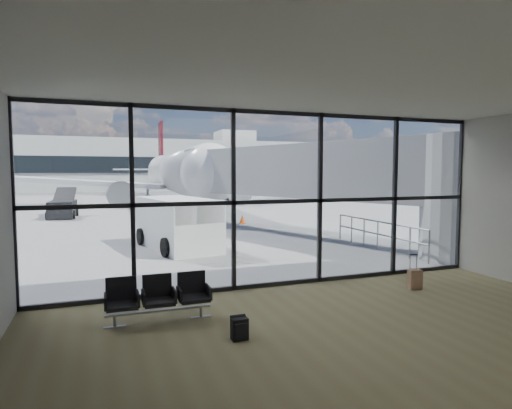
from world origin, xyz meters
TOP-DOWN VIEW (x-y plane):
  - ground at (0.00, 40.00)m, footprint 220.00×220.00m
  - lounge_shell at (0.00, -4.80)m, footprint 12.02×8.01m
  - glass_curtain_wall at (0.00, 0.00)m, footprint 12.10×0.12m
  - jet_bridge at (4.90, 7.07)m, footprint 8.00×16.50m
  - apron_railing at (5.60, 3.50)m, footprint 0.06×5.46m
  - far_terminal at (-0.59, 61.97)m, footprint 80.00×12.20m
  - tree_5 at (-15.00, 72.00)m, footprint 6.27×6.27m
  - seating_row at (-3.25, -1.57)m, footprint 2.04×0.57m
  - backpack at (-2.04, -3.10)m, footprint 0.29×0.27m
  - suitcase at (3.11, -1.51)m, footprint 0.35×0.27m
  - airliner at (2.46, 30.09)m, footprint 31.07×35.98m
  - service_van at (-1.49, 6.34)m, footprint 2.86×4.77m
  - belt_loader at (-6.59, 20.14)m, footprint 1.80×4.19m
  - traffic_cone_a at (1.13, 10.60)m, footprint 0.44×0.44m
  - traffic_cone_b at (3.34, 13.11)m, footprint 0.36×0.36m

SIDE VIEW (x-z plane):
  - ground at x=0.00m, z-range 0.00..0.00m
  - backpack at x=-2.04m, z-range -0.01..0.42m
  - traffic_cone_b at x=3.34m, z-range -0.01..0.50m
  - suitcase at x=3.11m, z-range -0.17..0.71m
  - traffic_cone_a at x=1.13m, z-range -0.02..0.62m
  - seating_row at x=-3.25m, z-range 0.05..0.95m
  - belt_loader at x=-6.59m, z-range -0.31..1.59m
  - apron_railing at x=5.60m, z-range 0.16..1.27m
  - service_van at x=-1.49m, z-range 0.03..1.97m
  - glass_curtain_wall at x=0.00m, z-range 0.00..4.50m
  - lounge_shell at x=0.00m, z-range 0.40..4.91m
  - jet_bridge at x=4.90m, z-range 0.59..4.92m
  - airliner at x=2.46m, z-range -1.81..7.46m
  - far_terminal at x=-0.59m, z-range -1.29..9.71m
  - tree_5 at x=-15.00m, z-range 1.36..10.39m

